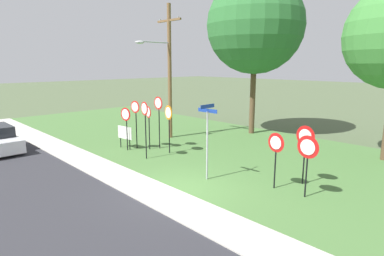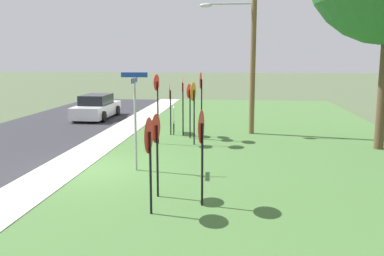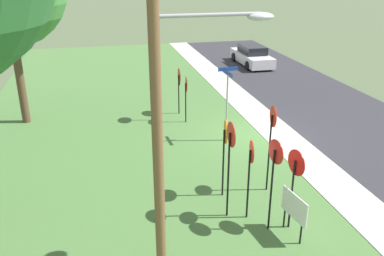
# 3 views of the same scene
# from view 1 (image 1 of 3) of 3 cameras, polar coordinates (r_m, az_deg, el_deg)

# --- Properties ---
(ground_plane) EXTENTS (160.00, 160.00, 0.00)m
(ground_plane) POSITION_cam_1_polar(r_m,az_deg,el_deg) (12.28, -2.65, -11.06)
(ground_plane) COLOR #4C5B3D
(road_asphalt) EXTENTS (44.00, 6.40, 0.01)m
(road_asphalt) POSITION_cam_1_polar(r_m,az_deg,el_deg) (10.13, -24.64, -17.24)
(road_asphalt) COLOR #2D2D33
(road_asphalt) RESTS_ON ground_plane
(sidewalk_strip) EXTENTS (44.00, 1.60, 0.06)m
(sidewalk_strip) POSITION_cam_1_polar(r_m,az_deg,el_deg) (11.80, -5.65, -11.91)
(sidewalk_strip) COLOR #BCB7AD
(sidewalk_strip) RESTS_ON ground_plane
(grass_median) EXTENTS (44.00, 12.00, 0.04)m
(grass_median) POSITION_cam_1_polar(r_m,az_deg,el_deg) (16.60, 13.25, -5.26)
(grass_median) COLOR #477038
(grass_median) RESTS_ON ground_plane
(stop_sign_near_left) EXTENTS (0.71, 0.14, 2.34)m
(stop_sign_near_left) POSITION_cam_1_polar(r_m,az_deg,el_deg) (17.61, -11.65, 1.49)
(stop_sign_near_left) COLOR black
(stop_sign_near_left) RESTS_ON grass_median
(stop_sign_near_right) EXTENTS (0.66, 0.13, 2.85)m
(stop_sign_near_right) POSITION_cam_1_polar(r_m,az_deg,el_deg) (15.77, -8.36, 1.75)
(stop_sign_near_right) COLOR black
(stop_sign_near_right) RESTS_ON grass_median
(stop_sign_far_left) EXTENTS (0.66, 0.13, 2.66)m
(stop_sign_far_left) POSITION_cam_1_polar(r_m,az_deg,el_deg) (17.83, -9.99, 2.38)
(stop_sign_far_left) COLOR black
(stop_sign_far_left) RESTS_ON grass_median
(stop_sign_far_center) EXTENTS (0.70, 0.09, 2.90)m
(stop_sign_far_center) POSITION_cam_1_polar(r_m,az_deg,el_deg) (17.63, -5.96, 3.00)
(stop_sign_far_center) COLOR black
(stop_sign_far_center) RESTS_ON grass_median
(stop_sign_far_right) EXTENTS (0.73, 0.16, 2.54)m
(stop_sign_far_right) POSITION_cam_1_polar(r_m,az_deg,el_deg) (16.68, -4.17, 1.68)
(stop_sign_far_right) COLOR black
(stop_sign_far_right) RESTS_ON grass_median
(stop_sign_center_tall) EXTENTS (0.62, 0.15, 2.39)m
(stop_sign_center_tall) POSITION_cam_1_polar(r_m,az_deg,el_deg) (17.56, -7.72, 1.63)
(stop_sign_center_tall) COLOR black
(stop_sign_center_tall) RESTS_ON grass_median
(yield_sign_near_left) EXTENTS (0.81, 0.11, 2.23)m
(yield_sign_near_left) POSITION_cam_1_polar(r_m,az_deg,el_deg) (11.77, 19.81, -4.02)
(yield_sign_near_left) COLOR black
(yield_sign_near_left) RESTS_ON grass_median
(yield_sign_near_right) EXTENTS (0.80, 0.12, 2.33)m
(yield_sign_near_right) POSITION_cam_1_polar(r_m,az_deg,el_deg) (13.02, 19.41, -2.19)
(yield_sign_near_right) COLOR black
(yield_sign_near_right) RESTS_ON grass_median
(yield_sign_far_left) EXTENTS (0.73, 0.13, 2.15)m
(yield_sign_far_left) POSITION_cam_1_polar(r_m,az_deg,el_deg) (12.29, 14.62, -3.40)
(yield_sign_far_left) COLOR black
(yield_sign_far_left) RESTS_ON grass_median
(street_name_post) EXTENTS (0.96, 0.82, 3.08)m
(street_name_post) POSITION_cam_1_polar(r_m,az_deg,el_deg) (12.81, 2.72, -1.36)
(street_name_post) COLOR #9EA0A8
(street_name_post) RESTS_ON grass_median
(utility_pole) EXTENTS (2.10, 2.57, 8.17)m
(utility_pole) POSITION_cam_1_polar(r_m,az_deg,el_deg) (20.04, -4.41, 10.72)
(utility_pole) COLOR brown
(utility_pole) RESTS_ON grass_median
(notice_board) EXTENTS (1.09, 0.18, 1.25)m
(notice_board) POSITION_cam_1_polar(r_m,az_deg,el_deg) (18.14, -11.84, -1.02)
(notice_board) COLOR black
(notice_board) RESTS_ON grass_median
(oak_tree_left) EXTENTS (6.22, 6.22, 10.18)m
(oak_tree_left) POSITION_cam_1_polar(r_m,az_deg,el_deg) (21.94, 11.17, 17.46)
(oak_tree_left) COLOR brown
(oak_tree_left) RESTS_ON grass_median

